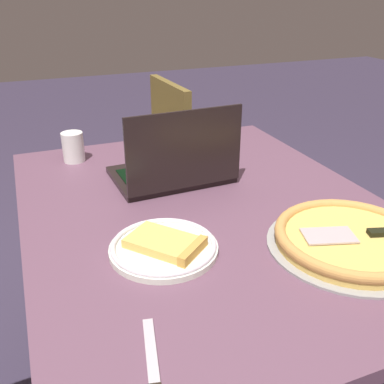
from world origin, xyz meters
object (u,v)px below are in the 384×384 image
at_px(pizza_tray, 350,239).
at_px(dining_table, 206,231).
at_px(laptop, 175,167).
at_px(drink_cup, 73,147).
at_px(pizza_plate, 164,247).
at_px(chair_near, 146,157).

bearing_deg(pizza_tray, dining_table, 36.27).
height_order(laptop, drink_cup, laptop).
height_order(dining_table, pizza_plate, pizza_plate).
relative_size(laptop, drink_cup, 3.54).
height_order(drink_cup, chair_near, chair_near).
distance_m(dining_table, pizza_plate, 0.26).
xyz_separation_m(dining_table, chair_near, (1.04, -0.12, -0.17)).
relative_size(dining_table, chair_near, 1.39).
height_order(pizza_plate, chair_near, chair_near).
relative_size(pizza_plate, chair_near, 0.28).
xyz_separation_m(dining_table, pizza_tray, (-0.30, -0.22, 0.10)).
relative_size(dining_table, pizza_tray, 3.27).
distance_m(drink_cup, chair_near, 0.76).
bearing_deg(pizza_tray, laptop, 27.03).
distance_m(dining_table, chair_near, 1.06).
xyz_separation_m(dining_table, drink_cup, (0.47, 0.28, 0.13)).
bearing_deg(laptop, chair_near, -9.85).
bearing_deg(dining_table, pizza_plate, 133.85).
xyz_separation_m(laptop, drink_cup, (0.29, 0.26, 0.00)).
distance_m(pizza_tray, chair_near, 1.38).
distance_m(laptop, drink_cup, 0.39).
distance_m(pizza_plate, pizza_tray, 0.42).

